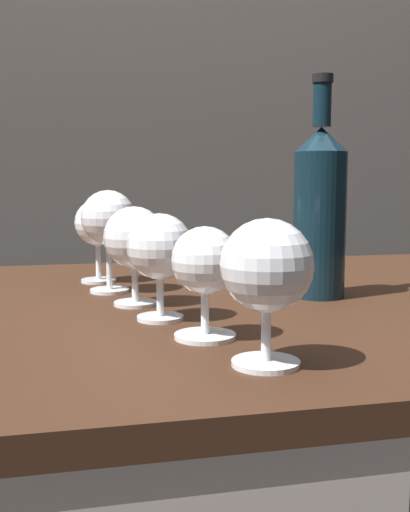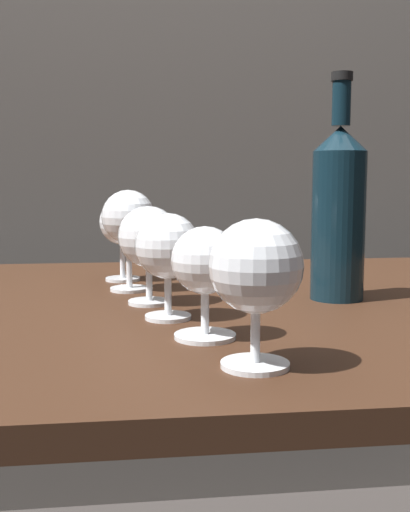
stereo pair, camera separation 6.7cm
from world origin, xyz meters
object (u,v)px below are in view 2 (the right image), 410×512
at_px(wine_bottle, 339,210).
at_px(wine_glass_cabernet, 149,238).
at_px(wine_glass_empty, 168,248).
at_px(wine_glass_merlot, 205,264).
at_px(wine_glass_chardonnay, 128,218).
at_px(wine_glass_port, 256,270).
at_px(wine_glass_amber, 122,224).

bearing_deg(wine_bottle, wine_glass_cabernet, -179.56).
bearing_deg(wine_glass_empty, wine_glass_merlot, -71.38).
distance_m(wine_glass_merlot, wine_glass_chardonnay, 0.31).
bearing_deg(wine_glass_empty, wine_bottle, 21.53).
bearing_deg(wine_glass_port, wine_glass_chardonnay, 105.28).
bearing_deg(wine_glass_chardonnay, wine_glass_cabernet, -75.50).
relative_size(wine_glass_port, wine_glass_amber, 1.00).
relative_size(wine_glass_amber, wine_bottle, 0.43).
relative_size(wine_glass_cabernet, wine_bottle, 0.43).
bearing_deg(wine_glass_cabernet, wine_glass_empty, -78.94).
distance_m(wine_glass_port, wine_glass_merlot, 0.12).
relative_size(wine_glass_merlot, wine_glass_empty, 0.93).
xyz_separation_m(wine_glass_chardonnay, wine_bottle, (0.29, -0.10, 0.02)).
height_order(wine_glass_chardonnay, wine_glass_amber, wine_glass_chardonnay).
distance_m(wine_glass_amber, wine_bottle, 0.37).
bearing_deg(wine_glass_cabernet, wine_bottle, 0.44).
height_order(wine_glass_port, wine_glass_cabernet, wine_glass_port).
bearing_deg(wine_glass_empty, wine_glass_amber, 100.76).
relative_size(wine_glass_port, wine_glass_empty, 1.05).
distance_m(wine_glass_merlot, wine_glass_cabernet, 0.20).
bearing_deg(wine_glass_amber, wine_glass_port, -76.41).
xyz_separation_m(wine_glass_empty, wine_glass_cabernet, (-0.02, 0.10, 0.00)).
xyz_separation_m(wine_glass_port, wine_glass_cabernet, (-0.09, 0.31, 0.00)).
xyz_separation_m(wine_glass_empty, wine_bottle, (0.25, 0.10, 0.04)).
bearing_deg(wine_glass_chardonnay, wine_glass_amber, 96.26).
xyz_separation_m(wine_glass_merlot, wine_glass_empty, (-0.03, 0.10, 0.01)).
bearing_deg(wine_glass_merlot, wine_bottle, 42.61).
bearing_deg(wine_glass_port, wine_glass_amber, 103.59).
bearing_deg(wine_glass_amber, wine_glass_empty, -79.24).
distance_m(wine_glass_cabernet, wine_glass_chardonnay, 0.11).
height_order(wine_glass_port, wine_glass_chardonnay, wine_glass_chardonnay).
bearing_deg(wine_glass_merlot, wine_glass_empty, 108.62).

